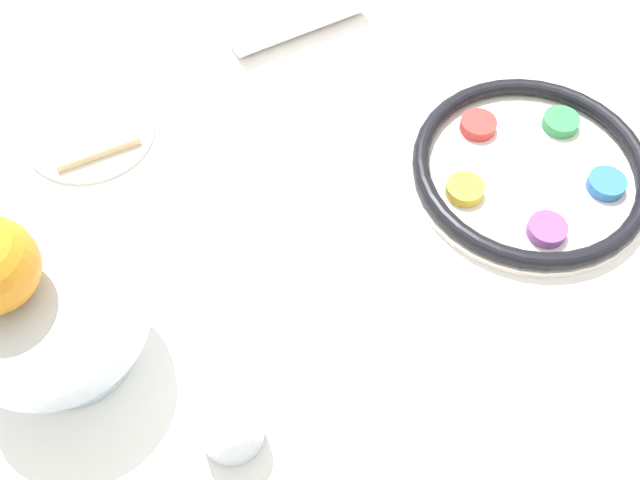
% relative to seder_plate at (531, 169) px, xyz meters
% --- Properties ---
extents(ground_plane, '(8.00, 8.00, 0.00)m').
position_rel_seder_plate_xyz_m(ground_plane, '(0.21, -0.03, -0.75)').
color(ground_plane, '#564C47').
extents(dining_table, '(1.41, 1.07, 0.74)m').
position_rel_seder_plate_xyz_m(dining_table, '(0.21, -0.03, -0.38)').
color(dining_table, white).
rests_on(dining_table, ground_plane).
extents(seder_plate, '(0.28, 0.28, 0.03)m').
position_rel_seder_plate_xyz_m(seder_plate, '(0.00, 0.00, 0.00)').
color(seder_plate, silver).
rests_on(seder_plate, dining_table).
extents(fruit_stand, '(0.18, 0.18, 0.11)m').
position_rel_seder_plate_xyz_m(fruit_stand, '(0.55, 0.04, 0.07)').
color(fruit_stand, silver).
rests_on(fruit_stand, dining_table).
extents(bread_plate, '(0.16, 0.16, 0.02)m').
position_rel_seder_plate_xyz_m(bread_plate, '(0.48, -0.26, -0.01)').
color(bread_plate, silver).
rests_on(bread_plate, dining_table).
extents(napkin_roll, '(0.20, 0.08, 0.05)m').
position_rel_seder_plate_xyz_m(napkin_roll, '(0.17, -0.34, 0.01)').
color(napkin_roll, white).
rests_on(napkin_roll, dining_table).
extents(cup_mid, '(0.06, 0.06, 0.06)m').
position_rel_seder_plate_xyz_m(cup_mid, '(0.43, 0.18, 0.02)').
color(cup_mid, silver).
rests_on(cup_mid, dining_table).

